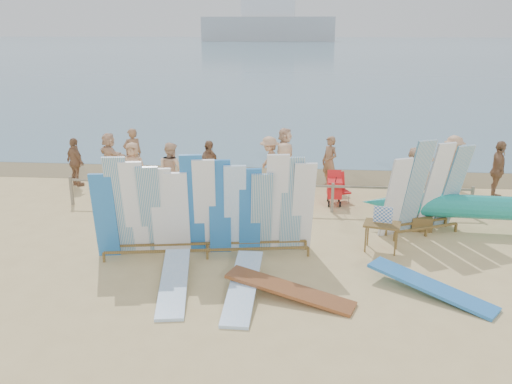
# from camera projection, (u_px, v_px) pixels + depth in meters

# --- Properties ---
(ground) EXTENTS (160.00, 160.00, 0.00)m
(ground) POSITION_uv_depth(u_px,v_px,m) (256.00, 249.00, 13.47)
(ground) COLOR #D6BA7B
(ground) RESTS_ON ground
(ocean) EXTENTS (320.00, 240.00, 0.02)m
(ocean) POSITION_uv_depth(u_px,v_px,m) (302.00, 47.00, 135.28)
(ocean) COLOR slate
(ocean) RESTS_ON ground
(wet_sand_strip) EXTENTS (40.00, 2.60, 0.01)m
(wet_sand_strip) POSITION_uv_depth(u_px,v_px,m) (273.00, 174.00, 20.32)
(wet_sand_strip) COLOR brown
(wet_sand_strip) RESTS_ON ground
(distant_ship) EXTENTS (45.00, 8.00, 14.00)m
(distant_ship) POSITION_uv_depth(u_px,v_px,m) (268.00, 25.00, 184.22)
(distant_ship) COLOR #999EA3
(distant_ship) RESTS_ON ocean
(fence) EXTENTS (12.08, 0.08, 0.90)m
(fence) POSITION_uv_depth(u_px,v_px,m) (265.00, 190.00, 16.14)
(fence) COLOR gray
(fence) RESTS_ON ground
(main_surfboard_rack) EXTENTS (5.21, 1.44, 2.60)m
(main_surfboard_rack) POSITION_uv_depth(u_px,v_px,m) (206.00, 210.00, 12.76)
(main_surfboard_rack) COLOR brown
(main_surfboard_rack) RESTS_ON ground
(side_surfboard_rack) EXTENTS (2.39, 1.59, 2.63)m
(side_surfboard_rack) POSITION_uv_depth(u_px,v_px,m) (425.00, 191.00, 14.14)
(side_surfboard_rack) COLOR brown
(side_surfboard_rack) RESTS_ON ground
(outrigger_canoe) EXTENTS (7.14, 1.00, 1.01)m
(outrigger_canoe) POSITION_uv_depth(u_px,v_px,m) (497.00, 209.00, 14.41)
(outrigger_canoe) COLOR brown
(outrigger_canoe) RESTS_ON ground
(vendor_table) EXTENTS (0.98, 0.79, 1.15)m
(vendor_table) POSITION_uv_depth(u_px,v_px,m) (381.00, 236.00, 13.30)
(vendor_table) COLOR brown
(vendor_table) RESTS_ON ground
(flat_board_b) EXTENTS (0.61, 2.70, 0.41)m
(flat_board_b) POSITION_uv_depth(u_px,v_px,m) (243.00, 295.00, 11.19)
(flat_board_b) COLOR #95C2EF
(flat_board_b) RESTS_ON ground
(flat_board_a) EXTENTS (0.98, 2.75, 0.34)m
(flat_board_a) POSITION_uv_depth(u_px,v_px,m) (174.00, 289.00, 11.46)
(flat_board_a) COLOR #95C2EF
(flat_board_a) RESTS_ON ground
(flat_board_d) EXTENTS (2.50, 2.04, 0.38)m
(flat_board_d) POSITION_uv_depth(u_px,v_px,m) (430.00, 295.00, 11.20)
(flat_board_d) COLOR blue
(flat_board_d) RESTS_ON ground
(flat_board_c) EXTENTS (2.73, 1.40, 0.37)m
(flat_board_c) POSITION_uv_depth(u_px,v_px,m) (289.00, 298.00, 11.07)
(flat_board_c) COLOR brown
(flat_board_c) RESTS_ON ground
(beach_chair_left) EXTENTS (0.60, 0.62, 0.89)m
(beach_chair_left) POSITION_uv_depth(u_px,v_px,m) (276.00, 194.00, 17.02)
(beach_chair_left) COLOR red
(beach_chair_left) RESTS_ON ground
(beach_chair_right) EXTENTS (0.76, 0.77, 0.90)m
(beach_chair_right) POSITION_uv_depth(u_px,v_px,m) (339.00, 193.00, 17.07)
(beach_chair_right) COLOR red
(beach_chair_right) RESTS_ON ground
(stroller) EXTENTS (0.52, 0.75, 1.02)m
(stroller) POSITION_uv_depth(u_px,v_px,m) (334.00, 191.00, 16.77)
(stroller) COLOR red
(stroller) RESTS_ON ground
(beachgoer_0) EXTENTS (0.85, 0.43, 1.71)m
(beachgoer_0) POSITION_uv_depth(u_px,v_px,m) (133.00, 168.00, 17.76)
(beachgoer_0) COLOR tan
(beachgoer_0) RESTS_ON ground
(beachgoer_2) EXTENTS (0.97, 0.85, 1.82)m
(beachgoer_2) POSITION_uv_depth(u_px,v_px,m) (171.00, 170.00, 17.24)
(beachgoer_2) COLOR beige
(beachgoer_2) RESTS_ON ground
(beachgoer_7) EXTENTS (0.68, 0.72, 1.76)m
(beachgoer_7) POSITION_uv_depth(u_px,v_px,m) (330.00, 162.00, 18.42)
(beachgoer_7) COLOR #8C6042
(beachgoer_7) RESTS_ON ground
(beachgoer_5) EXTENTS (0.58, 1.65, 1.76)m
(beachgoer_5) POSITION_uv_depth(u_px,v_px,m) (285.00, 151.00, 19.95)
(beachgoer_5) COLOR beige
(beachgoer_5) RESTS_ON ground
(beachgoer_10) EXTENTS (0.78, 1.20, 1.90)m
(beachgoer_10) POSITION_uv_depth(u_px,v_px,m) (498.00, 171.00, 17.07)
(beachgoer_10) COLOR #8C6042
(beachgoer_10) RESTS_ON ground
(beachgoer_3) EXTENTS (0.87, 1.25, 1.80)m
(beachgoer_3) POSITION_uv_depth(u_px,v_px,m) (269.00, 163.00, 18.25)
(beachgoer_3) COLOR tan
(beachgoer_3) RESTS_ON ground
(beachgoer_9) EXTENTS (1.01, 0.43, 1.56)m
(beachgoer_9) POSITION_uv_depth(u_px,v_px,m) (425.00, 163.00, 18.72)
(beachgoer_9) COLOR tan
(beachgoer_9) RESTS_ON ground
(beachgoer_1) EXTENTS (0.76, 0.69, 1.85)m
(beachgoer_1) POSITION_uv_depth(u_px,v_px,m) (133.00, 154.00, 19.41)
(beachgoer_1) COLOR #8C6042
(beachgoer_1) RESTS_ON ground
(beachgoer_8) EXTENTS (0.73, 1.01, 1.88)m
(beachgoer_8) POSITION_uv_depth(u_px,v_px,m) (414.00, 178.00, 16.24)
(beachgoer_8) COLOR beige
(beachgoer_8) RESTS_ON ground
(beachgoer_extra_1) EXTENTS (1.04, 0.94, 1.68)m
(beachgoer_extra_1) POSITION_uv_depth(u_px,v_px,m) (75.00, 162.00, 18.57)
(beachgoer_extra_1) COLOR #8C6042
(beachgoer_extra_1) RESTS_ON ground
(beachgoer_4) EXTENTS (0.87, 1.11, 1.74)m
(beachgoer_4) POSITION_uv_depth(u_px,v_px,m) (209.00, 166.00, 17.89)
(beachgoer_4) COLOR #8C6042
(beachgoer_4) RESTS_ON ground
(beachgoer_extra_0) EXTENTS (0.92, 1.28, 1.83)m
(beachgoer_extra_0) POSITION_uv_depth(u_px,v_px,m) (453.00, 162.00, 18.22)
(beachgoer_extra_0) COLOR tan
(beachgoer_extra_0) RESTS_ON ground
(beachgoer_6) EXTENTS (0.51, 0.94, 1.86)m
(beachgoer_6) POSITION_uv_depth(u_px,v_px,m) (284.00, 172.00, 16.97)
(beachgoer_6) COLOR tan
(beachgoer_6) RESTS_ON ground
(beachgoer_11) EXTENTS (1.52, 1.39, 1.69)m
(beachgoer_11) POSITION_uv_depth(u_px,v_px,m) (110.00, 156.00, 19.44)
(beachgoer_11) COLOR beige
(beachgoer_11) RESTS_ON ground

